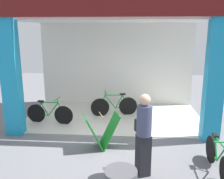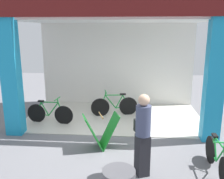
{
  "view_description": "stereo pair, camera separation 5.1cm",
  "coord_description": "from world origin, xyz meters",
  "px_view_note": "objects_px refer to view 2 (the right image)",
  "views": [
    {
      "loc": [
        0.52,
        -6.34,
        2.89
      ],
      "look_at": [
        0.0,
        0.8,
        1.15
      ],
      "focal_mm": 39.51,
      "sensor_mm": 36.0,
      "label": 1
    },
    {
      "loc": [
        0.57,
        -6.33,
        2.89
      ],
      "look_at": [
        0.0,
        0.8,
        1.15
      ],
      "focal_mm": 39.51,
      "sensor_mm": 36.0,
      "label": 2
    }
  ],
  "objects_px": {
    "sandwich_board_sign": "(101,131)",
    "pedestrian_1": "(143,134)",
    "bicycle_inside_0": "(114,106)",
    "bicycle_inside_1": "(50,113)",
    "bicycle_parked_0": "(217,159)"
  },
  "relations": [
    {
      "from": "bicycle_inside_1",
      "to": "pedestrian_1",
      "type": "xyz_separation_m",
      "value": [
        2.79,
        -2.61,
        0.54
      ]
    },
    {
      "from": "sandwich_board_sign",
      "to": "pedestrian_1",
      "type": "xyz_separation_m",
      "value": [
        0.97,
        -1.08,
        0.44
      ]
    },
    {
      "from": "bicycle_inside_1",
      "to": "bicycle_parked_0",
      "type": "distance_m",
      "value": 4.98
    },
    {
      "from": "bicycle_inside_0",
      "to": "bicycle_inside_1",
      "type": "distance_m",
      "value": 2.17
    },
    {
      "from": "bicycle_inside_1",
      "to": "pedestrian_1",
      "type": "relative_size",
      "value": 0.89
    },
    {
      "from": "bicycle_inside_1",
      "to": "sandwich_board_sign",
      "type": "bearing_deg",
      "value": -39.95
    },
    {
      "from": "sandwich_board_sign",
      "to": "pedestrian_1",
      "type": "height_order",
      "value": "pedestrian_1"
    },
    {
      "from": "sandwich_board_sign",
      "to": "pedestrian_1",
      "type": "bearing_deg",
      "value": -48.23
    },
    {
      "from": "bicycle_inside_0",
      "to": "bicycle_parked_0",
      "type": "relative_size",
      "value": 1.03
    },
    {
      "from": "bicycle_inside_1",
      "to": "pedestrian_1",
      "type": "distance_m",
      "value": 3.86
    },
    {
      "from": "bicycle_inside_1",
      "to": "bicycle_parked_0",
      "type": "bearing_deg",
      "value": -29.84
    },
    {
      "from": "bicycle_parked_0",
      "to": "sandwich_board_sign",
      "type": "bearing_deg",
      "value": 159.11
    },
    {
      "from": "sandwich_board_sign",
      "to": "pedestrian_1",
      "type": "distance_m",
      "value": 1.52
    },
    {
      "from": "bicycle_parked_0",
      "to": "bicycle_inside_1",
      "type": "bearing_deg",
      "value": 150.16
    },
    {
      "from": "bicycle_inside_0",
      "to": "sandwich_board_sign",
      "type": "height_order",
      "value": "bicycle_inside_0"
    }
  ]
}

